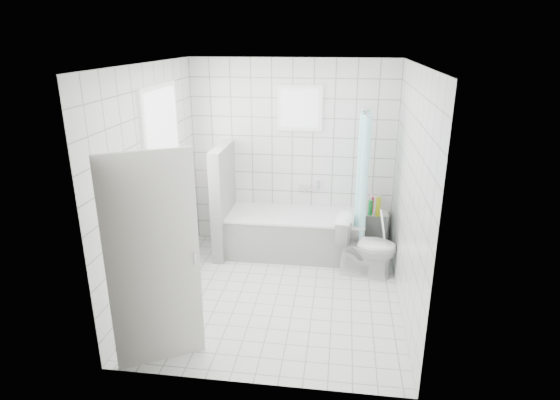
# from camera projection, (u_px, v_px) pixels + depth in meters

# --- Properties ---
(ground) EXTENTS (3.00, 3.00, 0.00)m
(ground) POSITION_uv_depth(u_px,v_px,m) (277.00, 294.00, 5.48)
(ground) COLOR white
(ground) RESTS_ON ground
(ceiling) EXTENTS (3.00, 3.00, 0.00)m
(ceiling) POSITION_uv_depth(u_px,v_px,m) (277.00, 64.00, 4.61)
(ceiling) COLOR white
(ceiling) RESTS_ON ground
(wall_back) EXTENTS (2.80, 0.02, 2.60)m
(wall_back) POSITION_uv_depth(u_px,v_px,m) (292.00, 155.00, 6.45)
(wall_back) COLOR white
(wall_back) RESTS_ON ground
(wall_front) EXTENTS (2.80, 0.02, 2.60)m
(wall_front) POSITION_uv_depth(u_px,v_px,m) (250.00, 248.00, 3.64)
(wall_front) COLOR white
(wall_front) RESTS_ON ground
(wall_left) EXTENTS (0.02, 3.00, 2.60)m
(wall_left) POSITION_uv_depth(u_px,v_px,m) (153.00, 184.00, 5.22)
(wall_left) COLOR white
(wall_left) RESTS_ON ground
(wall_right) EXTENTS (0.02, 3.00, 2.60)m
(wall_right) POSITION_uv_depth(u_px,v_px,m) (410.00, 195.00, 4.87)
(wall_right) COLOR white
(wall_right) RESTS_ON ground
(window_left) EXTENTS (0.01, 0.90, 1.40)m
(window_left) POSITION_uv_depth(u_px,v_px,m) (164.00, 151.00, 5.40)
(window_left) COLOR white
(window_left) RESTS_ON wall_left
(window_back) EXTENTS (0.50, 0.01, 0.50)m
(window_back) POSITION_uv_depth(u_px,v_px,m) (300.00, 109.00, 6.18)
(window_back) COLOR white
(window_back) RESTS_ON wall_back
(window_sill) EXTENTS (0.18, 1.02, 0.08)m
(window_sill) POSITION_uv_depth(u_px,v_px,m) (173.00, 211.00, 5.64)
(window_sill) COLOR white
(window_sill) RESTS_ON wall_left
(door) EXTENTS (0.72, 0.43, 2.00)m
(door) POSITION_uv_depth(u_px,v_px,m) (154.00, 263.00, 4.06)
(door) COLOR silver
(door) RESTS_ON ground
(bathtub) EXTENTS (1.83, 0.77, 0.58)m
(bathtub) POSITION_uv_depth(u_px,v_px,m) (295.00, 234.00, 6.42)
(bathtub) COLOR white
(bathtub) RESTS_ON ground
(partition_wall) EXTENTS (0.15, 0.85, 1.50)m
(partition_wall) POSITION_uv_depth(u_px,v_px,m) (223.00, 200.00, 6.35)
(partition_wall) COLOR white
(partition_wall) RESTS_ON ground
(tiled_ledge) EXTENTS (0.40, 0.24, 0.55)m
(tiled_ledge) POSITION_uv_depth(u_px,v_px,m) (372.00, 232.00, 6.53)
(tiled_ledge) COLOR white
(tiled_ledge) RESTS_ON ground
(toilet) EXTENTS (0.79, 0.51, 0.76)m
(toilet) POSITION_uv_depth(u_px,v_px,m) (366.00, 246.00, 5.83)
(toilet) COLOR white
(toilet) RESTS_ON ground
(curtain_rod) EXTENTS (0.02, 0.80, 0.02)m
(curtain_rod) POSITION_uv_depth(u_px,v_px,m) (366.00, 110.00, 5.72)
(curtain_rod) COLOR silver
(curtain_rod) RESTS_ON wall_back
(shower_curtain) EXTENTS (0.14, 0.48, 1.78)m
(shower_curtain) POSITION_uv_depth(u_px,v_px,m) (362.00, 183.00, 5.90)
(shower_curtain) COLOR #51EEEA
(shower_curtain) RESTS_ON curtain_rod
(tub_faucet) EXTENTS (0.18, 0.06, 0.06)m
(tub_faucet) POSITION_uv_depth(u_px,v_px,m) (305.00, 188.00, 6.54)
(tub_faucet) COLOR silver
(tub_faucet) RESTS_ON wall_back
(sill_bottles) EXTENTS (0.17, 0.52, 0.28)m
(sill_bottles) POSITION_uv_depth(u_px,v_px,m) (175.00, 198.00, 5.66)
(sill_bottles) COLOR silver
(sill_bottles) RESTS_ON window_sill
(ledge_bottles) EXTENTS (0.17, 0.17, 0.27)m
(ledge_bottles) POSITION_uv_depth(u_px,v_px,m) (374.00, 206.00, 6.35)
(ledge_bottles) COLOR #16893A
(ledge_bottles) RESTS_ON tiled_ledge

